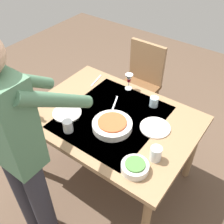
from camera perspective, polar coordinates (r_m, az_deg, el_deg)
ground_plane at (r=2.63m, az=0.00°, el=-13.10°), size 6.00×6.00×0.00m
dining_table at (r=2.13m, az=0.00°, el=-2.63°), size 1.31×0.95×0.74m
chair_near at (r=2.88m, az=6.31°, el=6.99°), size 0.40×0.40×0.91m
person_server at (r=1.66m, az=-19.93°, el=-7.07°), size 0.42×0.61×1.69m
wine_bottle at (r=2.12m, az=-18.30°, el=1.37°), size 0.07×0.07×0.30m
wine_glass_left at (r=2.31m, az=3.70°, el=7.16°), size 0.07×0.07×0.15m
water_cup_near_left at (r=2.18m, az=9.09°, el=2.22°), size 0.07×0.07×0.09m
water_cup_near_right at (r=1.96m, az=-9.56°, el=-3.03°), size 0.07×0.07×0.09m
water_cup_far_left at (r=1.77m, az=9.47°, el=-8.91°), size 0.08×0.08×0.11m
serving_bowl_pasta at (r=1.96m, az=0.06°, el=-2.81°), size 0.30×0.30×0.07m
side_bowl_salad at (r=1.71m, az=5.00°, el=-11.75°), size 0.18×0.18×0.07m
dinner_plate_near at (r=2.00m, az=9.34°, el=-3.35°), size 0.23×0.23×0.01m
dinner_plate_far at (r=2.13m, az=-9.73°, el=-0.19°), size 0.23×0.23×0.01m
table_knife at (r=2.47m, az=-3.46°, el=6.83°), size 0.05×0.20×0.00m
table_fork at (r=2.20m, az=0.66°, el=2.03°), size 0.08×0.17×0.00m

